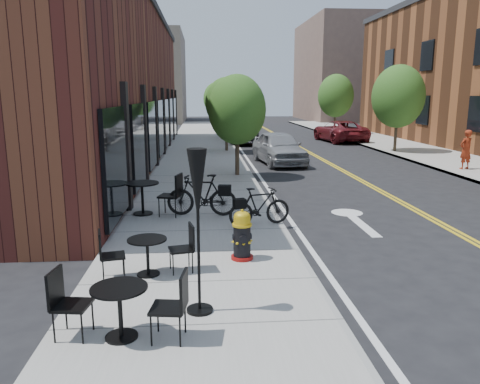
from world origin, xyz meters
name	(u,v)px	position (x,y,z in m)	size (l,w,h in m)	color
ground	(300,255)	(0.00, 0.00, 0.00)	(120.00, 120.00, 0.00)	black
sidewalk_near	(201,172)	(-2.00, 10.00, 0.06)	(4.00, 70.00, 0.12)	#9E9B93
building_near	(104,87)	(-6.50, 14.00, 3.50)	(5.00, 28.00, 7.00)	#3F1614
bg_building_left	(150,78)	(-8.00, 48.00, 5.00)	(8.00, 14.00, 10.00)	#726656
bg_building_right	(346,71)	(16.00, 50.00, 6.00)	(10.00, 16.00, 12.00)	brown
tree_near_a	(237,110)	(-0.60, 9.00, 2.60)	(2.20, 2.20, 3.81)	#382B1E
tree_near_b	(226,103)	(-0.60, 17.00, 2.71)	(2.30, 2.30, 3.98)	#382B1E
tree_near_c	(221,103)	(-0.60, 25.00, 2.53)	(2.10, 2.10, 3.67)	#382B1E
tree_near_d	(217,99)	(-0.60, 33.00, 2.79)	(2.40, 2.40, 4.11)	#382B1E
tree_far_b	(398,97)	(8.60, 16.00, 3.06)	(2.80, 2.80, 4.62)	#382B1E
tree_far_c	(336,96)	(8.60, 28.00, 3.06)	(2.80, 2.80, 4.62)	#382B1E
fire_hydrant	(242,236)	(-1.21, -0.46, 0.58)	(0.46, 0.46, 0.96)	maroon
bicycle_left	(202,195)	(-1.97, 2.84, 0.66)	(0.51, 1.79, 1.08)	black
bicycle_right	(260,206)	(-0.60, 1.80, 0.58)	(0.44, 1.54, 0.93)	black
bistro_set_a	(120,305)	(-3.00, -3.27, 0.57)	(1.70, 0.81, 0.90)	black
bistro_set_b	(147,251)	(-2.89, -1.13, 0.54)	(1.60, 0.80, 0.84)	black
bistro_set_c	(142,194)	(-3.50, 3.10, 0.67)	(2.07, 1.07, 1.09)	black
patio_umbrella	(198,197)	(-2.00, -2.59, 1.81)	(0.38, 0.38, 2.35)	black
parked_car_a	(279,148)	(1.60, 12.54, 0.76)	(1.79, 4.45, 1.52)	gray
parked_car_b	(244,131)	(0.81, 21.90, 0.82)	(1.74, 4.98, 1.64)	black
parked_car_c	(236,125)	(0.80, 29.67, 0.72)	(2.01, 4.94, 1.43)	#9D9DA1
parked_car_far	(340,131)	(7.40, 22.47, 0.72)	(2.38, 5.16, 1.43)	maroon
pedestrian	(466,150)	(8.95, 9.64, 0.93)	(0.59, 0.39, 1.63)	maroon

